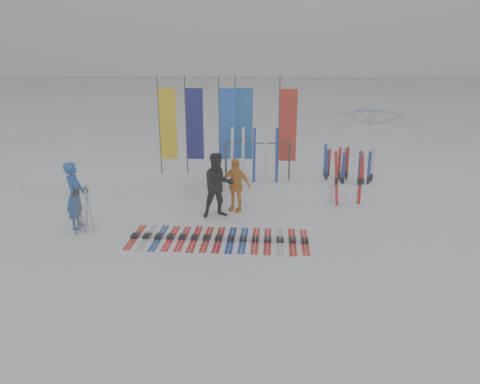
# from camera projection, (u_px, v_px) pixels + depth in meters

# --- Properties ---
(ground) EXTENTS (120.00, 120.00, 0.00)m
(ground) POSITION_uv_depth(u_px,v_px,m) (227.00, 252.00, 11.16)
(ground) COLOR white
(ground) RESTS_ON ground
(snow_bank) EXTENTS (14.00, 1.60, 0.60)m
(snow_bank) POSITION_uv_depth(u_px,v_px,m) (241.00, 184.00, 15.44)
(snow_bank) COLOR white
(snow_bank) RESTS_ON ground
(person_blue) EXTENTS (0.51, 0.71, 1.82)m
(person_blue) POSITION_uv_depth(u_px,v_px,m) (75.00, 195.00, 12.37)
(person_blue) COLOR #1B4BA1
(person_blue) RESTS_ON ground
(person_black) EXTENTS (1.09, 0.97, 1.86)m
(person_black) POSITION_uv_depth(u_px,v_px,m) (218.00, 185.00, 13.18)
(person_black) COLOR black
(person_black) RESTS_ON ground
(person_yellow) EXTENTS (1.01, 0.69, 1.59)m
(person_yellow) POSITION_uv_depth(u_px,v_px,m) (235.00, 185.00, 13.70)
(person_yellow) COLOR orange
(person_yellow) RESTS_ON ground
(tent_canopy) EXTENTS (3.67, 3.71, 2.79)m
(tent_canopy) POSITION_uv_depth(u_px,v_px,m) (369.00, 147.00, 15.78)
(tent_canopy) COLOR white
(tent_canopy) RESTS_ON ground
(ski_row) EXTENTS (4.50, 1.68, 0.07)m
(ski_row) POSITION_uv_depth(u_px,v_px,m) (219.00, 238.00, 11.85)
(ski_row) COLOR red
(ski_row) RESTS_ON ground
(pole_cluster) EXTENTS (0.42, 0.60, 1.25)m
(pole_cluster) POSITION_uv_depth(u_px,v_px,m) (80.00, 211.00, 12.14)
(pole_cluster) COLOR #595B60
(pole_cluster) RESTS_ON ground
(feather_flags) EXTENTS (4.45, 0.23, 3.20)m
(feather_flags) POSITION_uv_depth(u_px,v_px,m) (223.00, 125.00, 15.07)
(feather_flags) COLOR #383A3F
(feather_flags) RESTS_ON ground
(ski_rack) EXTENTS (2.04, 0.80, 1.23)m
(ski_rack) POSITION_uv_depth(u_px,v_px,m) (258.00, 156.00, 14.69)
(ski_rack) COLOR #383A3F
(ski_rack) RESTS_ON ground
(upright_skis) EXTENTS (1.51, 1.20, 1.69)m
(upright_skis) POSITION_uv_depth(u_px,v_px,m) (347.00, 175.00, 14.69)
(upright_skis) COLOR navy
(upright_skis) RESTS_ON ground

